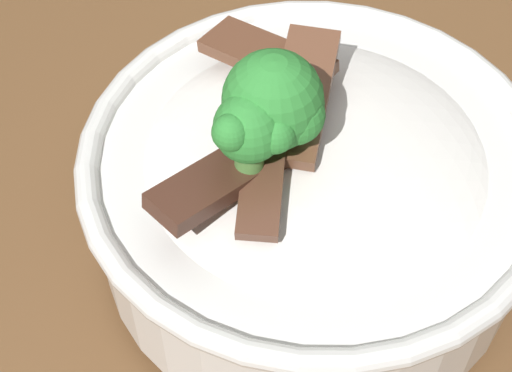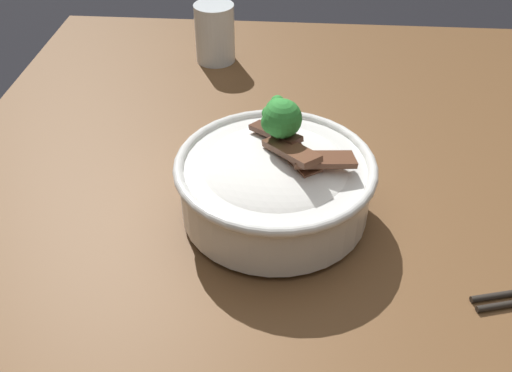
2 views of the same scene
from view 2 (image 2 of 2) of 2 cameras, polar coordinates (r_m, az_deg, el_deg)
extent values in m
cube|color=brown|center=(0.60, 9.51, -16.75)|extent=(1.51, 1.06, 0.06)
cube|color=brown|center=(1.41, -12.43, -2.19)|extent=(0.08, 0.08, 0.77)
cylinder|color=white|center=(0.69, 1.80, -2.57)|extent=(0.09, 0.09, 0.01)
cylinder|color=white|center=(0.67, 1.87, -0.19)|extent=(0.22, 0.22, 0.07)
torus|color=white|center=(0.65, 1.93, 2.07)|extent=(0.23, 0.23, 0.01)
ellipsoid|color=white|center=(0.65, 1.91, 1.42)|extent=(0.18, 0.18, 0.05)
cube|color=#4C2B1E|center=(0.68, 2.49, 6.08)|extent=(0.07, 0.03, 0.02)
cube|color=brown|center=(0.63, 3.53, 3.53)|extent=(0.08, 0.07, 0.02)
cube|color=brown|center=(0.63, 4.48, 2.42)|extent=(0.05, 0.05, 0.02)
cube|color=#563323|center=(0.66, 1.92, 5.29)|extent=(0.06, 0.07, 0.02)
cube|color=brown|center=(0.63, 6.73, 2.61)|extent=(0.04, 0.07, 0.01)
cylinder|color=#5B9947|center=(0.67, 2.17, 5.60)|extent=(0.01, 0.01, 0.03)
sphere|color=green|center=(0.65, 2.22, 7.41)|extent=(0.03, 0.03, 0.03)
sphere|color=green|center=(0.66, 2.14, 8.32)|extent=(0.02, 0.02, 0.02)
sphere|color=green|center=(0.65, 1.34, 7.21)|extent=(0.02, 0.02, 0.02)
cylinder|color=#7AB256|center=(0.65, 2.54, 4.64)|extent=(0.01, 0.01, 0.03)
sphere|color=green|center=(0.64, 2.61, 6.69)|extent=(0.04, 0.04, 0.04)
sphere|color=green|center=(0.65, 2.18, 7.40)|extent=(0.02, 0.02, 0.02)
sphere|color=green|center=(0.64, 1.68, 6.34)|extent=(0.03, 0.03, 0.03)
cylinder|color=white|center=(1.04, -3.98, 12.49)|extent=(0.07, 0.07, 0.00)
cylinder|color=white|center=(1.02, -4.10, 14.88)|extent=(0.07, 0.07, 0.10)
cylinder|color=silver|center=(1.02, -4.06, 14.04)|extent=(0.06, 0.06, 0.06)
camera|label=1|loc=(0.74, -13.37, 30.70)|focal=57.14mm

